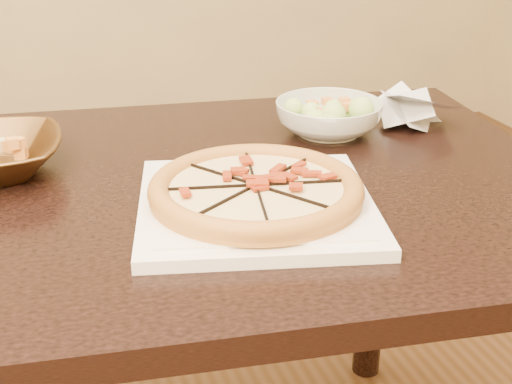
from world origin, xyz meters
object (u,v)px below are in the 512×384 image
dining_table (164,246)px  pizza (256,189)px  salad_bowl (329,118)px  plate (256,204)px

dining_table → pizza: size_ratio=4.57×
dining_table → salad_bowl: salad_bowl is taller
plate → salad_bowl: salad_bowl is taller
plate → salad_bowl: bearing=49.8°
dining_table → pizza: (0.11, -0.14, 0.14)m
salad_bowl → pizza: bearing=-130.3°
dining_table → pizza: 0.23m
salad_bowl → dining_table: bearing=-158.7°
dining_table → salad_bowl: size_ratio=7.11×
dining_table → plate: plate is taller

